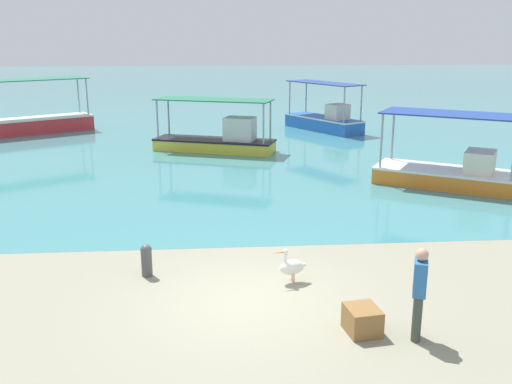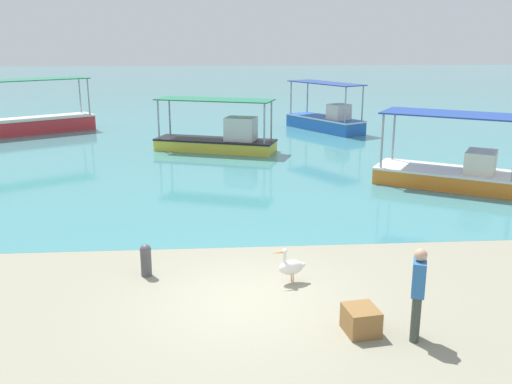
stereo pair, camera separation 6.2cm
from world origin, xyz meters
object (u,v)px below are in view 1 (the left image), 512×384
object	(u,v)px
fishing_boat_near_left	(450,171)
fishing_boat_center	(219,138)
fishing_boat_near_right	(325,120)
fishing_boat_outer	(32,122)
fisherman_standing	(419,291)
mooring_bollard	(146,259)
cargo_crate	(362,320)
pelican	(292,266)

from	to	relation	value
fishing_boat_near_left	fishing_boat_center	distance (m)	10.61
fishing_boat_near_right	fishing_boat_outer	distance (m)	16.14
fisherman_standing	fishing_boat_center	bearing A→B (deg)	100.43
fishing_boat_outer	mooring_bollard	distance (m)	21.63
fishing_boat_outer	cargo_crate	distance (m)	25.97
mooring_bollard	fisherman_standing	bearing A→B (deg)	-32.01
fishing_boat_near_left	pelican	world-z (taller)	fishing_boat_near_left
fishing_boat_outer	pelican	bearing A→B (deg)	-60.94
fishing_boat_near_left	cargo_crate	bearing A→B (deg)	-120.08
mooring_bollard	fisherman_standing	size ratio (longest dim) A/B	0.44
pelican	cargo_crate	world-z (taller)	pelican
fishing_boat_near_left	cargo_crate	distance (m)	11.43
pelican	fisherman_standing	world-z (taller)	fisherman_standing
fishing_boat_near_left	fisherman_standing	distance (m)	11.28
fishing_boat_center	pelican	world-z (taller)	fishing_boat_center
fishing_boat_near_left	fishing_boat_near_right	world-z (taller)	fishing_boat_near_right
fisherman_standing	cargo_crate	bearing A→B (deg)	161.55
fishing_boat_outer	fishing_boat_center	bearing A→B (deg)	-30.38
fishing_boat_near_left	fishing_boat_near_right	bearing A→B (deg)	99.10
fishing_boat_near_right	fisherman_standing	bearing A→B (deg)	-97.12
fishing_boat_center	fishing_boat_near_right	bearing A→B (deg)	42.74
fishing_boat_near_left	pelican	xyz separation A→B (m)	(-6.69, -7.67, -0.18)
fishing_boat_center	fishing_boat_near_left	bearing A→B (deg)	-41.10
pelican	fisherman_standing	size ratio (longest dim) A/B	0.47
fishing_boat_near_left	mooring_bollard	xyz separation A→B (m)	(-9.84, -7.06, -0.16)
fishing_boat_center	fishing_boat_outer	xyz separation A→B (m)	(-10.14, 5.94, -0.01)
pelican	fisherman_standing	bearing A→B (deg)	-53.57
fishing_boat_near_right	fisherman_standing	world-z (taller)	fishing_boat_near_right
fishing_boat_near_left	fisherman_standing	size ratio (longest dim) A/B	3.03
fishing_boat_center	mooring_bollard	distance (m)	14.16
fisherman_standing	fishing_boat_outer	bearing A→B (deg)	119.92
fishing_boat_center	pelican	distance (m)	14.71
fishing_boat_near_right	fisherman_standing	distance (m)	22.88
fishing_boat_center	fisherman_standing	bearing A→B (deg)	-79.57
fishing_boat_near_right	fishing_boat_outer	xyz separation A→B (m)	(-16.13, 0.40, -0.03)
pelican	fishing_boat_center	bearing A→B (deg)	95.10
fishing_boat_outer	pelican	xyz separation A→B (m)	(11.45, -20.59, -0.21)
fisherman_standing	pelican	bearing A→B (deg)	126.43
fishing_boat_near_left	fishing_boat_center	world-z (taller)	fishing_boat_near_left
fishing_boat_outer	mooring_bollard	xyz separation A→B (m)	(8.30, -19.98, -0.19)
fishing_boat_near_right	fishing_boat_center	bearing A→B (deg)	-137.26
fishing_boat_near_left	fishing_boat_outer	size ratio (longest dim) A/B	0.81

